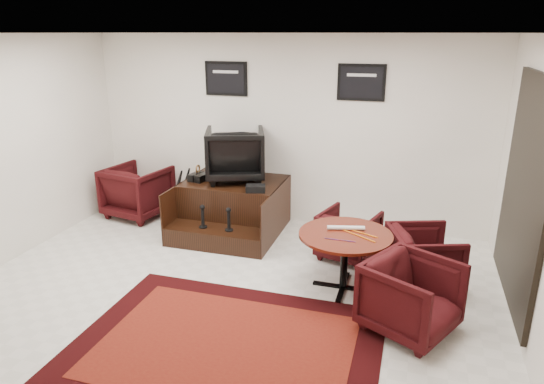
{
  "coord_description": "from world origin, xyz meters",
  "views": [
    {
      "loc": [
        1.88,
        -4.39,
        2.81
      ],
      "look_at": [
        0.29,
        0.9,
        0.98
      ],
      "focal_mm": 32.0,
      "sensor_mm": 36.0,
      "label": 1
    }
  ],
  "objects_px": {
    "meeting_table": "(345,241)",
    "table_chair_window": "(424,255)",
    "table_chair_back": "(349,232)",
    "shine_podium": "(233,208)",
    "shine_chair": "(235,152)",
    "table_chair_corner": "(411,294)",
    "armchair_side": "(138,189)"
  },
  "relations": [
    {
      "from": "meeting_table",
      "to": "table_chair_back",
      "type": "bearing_deg",
      "value": 94.67
    },
    {
      "from": "shine_chair",
      "to": "meeting_table",
      "type": "distance_m",
      "value": 2.39
    },
    {
      "from": "meeting_table",
      "to": "table_chair_window",
      "type": "relative_size",
      "value": 1.38
    },
    {
      "from": "shine_podium",
      "to": "shine_chair",
      "type": "distance_m",
      "value": 0.83
    },
    {
      "from": "shine_podium",
      "to": "table_chair_corner",
      "type": "relative_size",
      "value": 1.84
    },
    {
      "from": "armchair_side",
      "to": "shine_chair",
      "type": "bearing_deg",
      "value": -168.71
    },
    {
      "from": "shine_podium",
      "to": "table_chair_window",
      "type": "relative_size",
      "value": 1.96
    },
    {
      "from": "shine_podium",
      "to": "table_chair_back",
      "type": "relative_size",
      "value": 2.13
    },
    {
      "from": "shine_podium",
      "to": "table_chair_corner",
      "type": "xyz_separation_m",
      "value": [
        2.59,
        -1.9,
        0.06
      ]
    },
    {
      "from": "table_chair_back",
      "to": "shine_podium",
      "type": "bearing_deg",
      "value": 2.66
    },
    {
      "from": "shine_chair",
      "to": "armchair_side",
      "type": "distance_m",
      "value": 1.81
    },
    {
      "from": "shine_chair",
      "to": "table_chair_window",
      "type": "relative_size",
      "value": 1.12
    },
    {
      "from": "shine_podium",
      "to": "table_chair_back",
      "type": "bearing_deg",
      "value": -13.94
    },
    {
      "from": "table_chair_back",
      "to": "shine_chair",
      "type": "bearing_deg",
      "value": -1.74
    },
    {
      "from": "shine_chair",
      "to": "table_chair_window",
      "type": "distance_m",
      "value": 3.01
    },
    {
      "from": "shine_chair",
      "to": "meeting_table",
      "type": "bearing_deg",
      "value": 122.13
    },
    {
      "from": "table_chair_corner",
      "to": "armchair_side",
      "type": "bearing_deg",
      "value": 92.78
    },
    {
      "from": "armchair_side",
      "to": "meeting_table",
      "type": "bearing_deg",
      "value": 168.83
    },
    {
      "from": "table_chair_corner",
      "to": "table_chair_back",
      "type": "bearing_deg",
      "value": 57.4
    },
    {
      "from": "meeting_table",
      "to": "table_chair_back",
      "type": "height_order",
      "value": "table_chair_back"
    },
    {
      "from": "meeting_table",
      "to": "table_chair_back",
      "type": "relative_size",
      "value": 1.5
    },
    {
      "from": "table_chair_window",
      "to": "table_chair_corner",
      "type": "bearing_deg",
      "value": 154.34
    },
    {
      "from": "table_chair_window",
      "to": "meeting_table",
      "type": "bearing_deg",
      "value": 93.2
    },
    {
      "from": "table_chair_back",
      "to": "table_chair_corner",
      "type": "relative_size",
      "value": 0.86
    },
    {
      "from": "shine_chair",
      "to": "table_chair_corner",
      "type": "distance_m",
      "value": 3.39
    },
    {
      "from": "armchair_side",
      "to": "table_chair_corner",
      "type": "xyz_separation_m",
      "value": [
        4.25,
        -2.03,
        -0.04
      ]
    },
    {
      "from": "shine_chair",
      "to": "table_chair_back",
      "type": "bearing_deg",
      "value": 141.4
    },
    {
      "from": "meeting_table",
      "to": "table_chair_window",
      "type": "height_order",
      "value": "table_chair_window"
    },
    {
      "from": "armchair_side",
      "to": "table_chair_window",
      "type": "xyz_separation_m",
      "value": [
        4.36,
        -1.04,
        -0.07
      ]
    },
    {
      "from": "table_chair_back",
      "to": "table_chair_window",
      "type": "bearing_deg",
      "value": 169.42
    },
    {
      "from": "shine_chair",
      "to": "table_chair_back",
      "type": "relative_size",
      "value": 1.21
    },
    {
      "from": "table_chair_corner",
      "to": "table_chair_window",
      "type": "bearing_deg",
      "value": 21.74
    }
  ]
}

